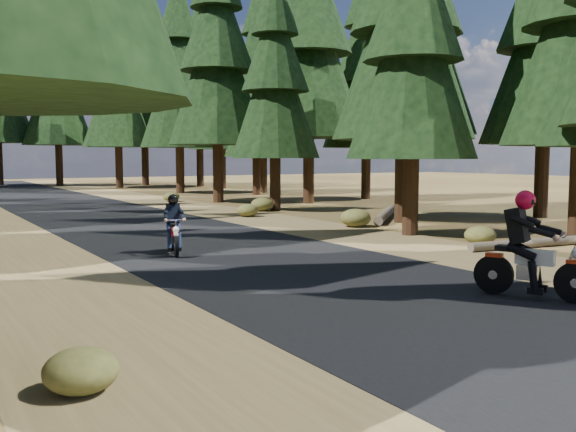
{
  "coord_description": "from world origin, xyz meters",
  "views": [
    {
      "loc": [
        -6.87,
        -9.83,
        2.34
      ],
      "look_at": [
        0.0,
        1.5,
        1.1
      ],
      "focal_mm": 40.0,
      "sensor_mm": 36.0,
      "label": 1
    }
  ],
  "objects_px": {
    "log_far": "(540,243)",
    "rider_lead": "(534,263)",
    "log_near": "(386,214)",
    "rider_follow": "(174,234)"
  },
  "relations": [
    {
      "from": "log_far",
      "to": "rider_follow",
      "type": "distance_m",
      "value": 9.3
    },
    {
      "from": "rider_follow",
      "to": "rider_lead",
      "type": "bearing_deg",
      "value": 129.75
    },
    {
      "from": "log_far",
      "to": "rider_lead",
      "type": "xyz_separation_m",
      "value": [
        -5.24,
        -3.86,
        0.48
      ]
    },
    {
      "from": "log_near",
      "to": "log_far",
      "type": "distance_m",
      "value": 8.09
    },
    {
      "from": "rider_lead",
      "to": "rider_follow",
      "type": "relative_size",
      "value": 1.23
    },
    {
      "from": "log_near",
      "to": "rider_lead",
      "type": "height_order",
      "value": "rider_lead"
    },
    {
      "from": "log_near",
      "to": "rider_lead",
      "type": "relative_size",
      "value": 2.57
    },
    {
      "from": "log_far",
      "to": "rider_lead",
      "type": "height_order",
      "value": "rider_lead"
    },
    {
      "from": "rider_lead",
      "to": "log_near",
      "type": "bearing_deg",
      "value": -144.24
    },
    {
      "from": "log_far",
      "to": "rider_lead",
      "type": "bearing_deg",
      "value": -136.41
    }
  ]
}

